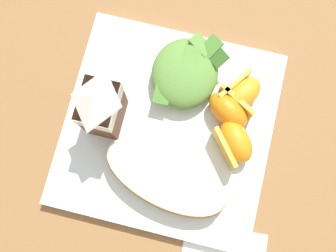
{
  "coord_description": "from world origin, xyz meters",
  "views": [
    {
      "loc": [
        -0.1,
        -0.02,
        0.56
      ],
      "look_at": [
        0.0,
        0.0,
        0.03
      ],
      "focal_mm": 43.1,
      "sensor_mm": 36.0,
      "label": 1
    }
  ],
  "objects_px": {
    "white_plate": "(168,128)",
    "orange_wedge_middle": "(229,110)",
    "milk_carton": "(101,107)",
    "orange_wedge_rear": "(241,94)",
    "green_salad_pile": "(185,73)",
    "cheesy_pizza_bread": "(165,177)",
    "orange_wedge_front": "(234,144)"
  },
  "relations": [
    {
      "from": "cheesy_pizza_bread",
      "to": "orange_wedge_rear",
      "type": "relative_size",
      "value": 2.63
    },
    {
      "from": "cheesy_pizza_bread",
      "to": "white_plate",
      "type": "bearing_deg",
      "value": 11.01
    },
    {
      "from": "cheesy_pizza_bread",
      "to": "orange_wedge_middle",
      "type": "bearing_deg",
      "value": -29.65
    },
    {
      "from": "green_salad_pile",
      "to": "orange_wedge_rear",
      "type": "relative_size",
      "value": 1.55
    },
    {
      "from": "cheesy_pizza_bread",
      "to": "orange_wedge_rear",
      "type": "distance_m",
      "value": 0.15
    },
    {
      "from": "cheesy_pizza_bread",
      "to": "milk_carton",
      "type": "relative_size",
      "value": 1.67
    },
    {
      "from": "orange_wedge_front",
      "to": "orange_wedge_rear",
      "type": "height_order",
      "value": "same"
    },
    {
      "from": "green_salad_pile",
      "to": "orange_wedge_rear",
      "type": "xyz_separation_m",
      "value": [
        -0.01,
        -0.08,
        -0.0
      ]
    },
    {
      "from": "white_plate",
      "to": "orange_wedge_front",
      "type": "xyz_separation_m",
      "value": [
        -0.0,
        -0.09,
        0.03
      ]
    },
    {
      "from": "orange_wedge_front",
      "to": "orange_wedge_middle",
      "type": "xyz_separation_m",
      "value": [
        0.04,
        0.02,
        0.0
      ]
    },
    {
      "from": "white_plate",
      "to": "orange_wedge_middle",
      "type": "distance_m",
      "value": 0.09
    },
    {
      "from": "cheesy_pizza_bread",
      "to": "milk_carton",
      "type": "distance_m",
      "value": 0.12
    },
    {
      "from": "orange_wedge_front",
      "to": "milk_carton",
      "type": "bearing_deg",
      "value": 90.56
    },
    {
      "from": "white_plate",
      "to": "orange_wedge_middle",
      "type": "height_order",
      "value": "orange_wedge_middle"
    },
    {
      "from": "cheesy_pizza_bread",
      "to": "orange_wedge_front",
      "type": "xyz_separation_m",
      "value": [
        0.06,
        -0.08,
        0.0
      ]
    },
    {
      "from": "green_salad_pile",
      "to": "orange_wedge_rear",
      "type": "bearing_deg",
      "value": -97.32
    },
    {
      "from": "milk_carton",
      "to": "orange_wedge_rear",
      "type": "distance_m",
      "value": 0.19
    },
    {
      "from": "white_plate",
      "to": "orange_wedge_front",
      "type": "height_order",
      "value": "orange_wedge_front"
    },
    {
      "from": "white_plate",
      "to": "orange_wedge_front",
      "type": "relative_size",
      "value": 4.04
    },
    {
      "from": "milk_carton",
      "to": "orange_wedge_front",
      "type": "bearing_deg",
      "value": -89.44
    },
    {
      "from": "green_salad_pile",
      "to": "orange_wedge_front",
      "type": "bearing_deg",
      "value": -132.92
    },
    {
      "from": "white_plate",
      "to": "orange_wedge_rear",
      "type": "bearing_deg",
      "value": -52.78
    },
    {
      "from": "milk_carton",
      "to": "cheesy_pizza_bread",
      "type": "bearing_deg",
      "value": -122.38
    },
    {
      "from": "milk_carton",
      "to": "orange_wedge_front",
      "type": "height_order",
      "value": "milk_carton"
    },
    {
      "from": "green_salad_pile",
      "to": "milk_carton",
      "type": "distance_m",
      "value": 0.13
    },
    {
      "from": "white_plate",
      "to": "orange_wedge_front",
      "type": "bearing_deg",
      "value": -92.69
    },
    {
      "from": "orange_wedge_middle",
      "to": "cheesy_pizza_bread",
      "type": "bearing_deg",
      "value": 150.35
    },
    {
      "from": "milk_carton",
      "to": "orange_wedge_front",
      "type": "xyz_separation_m",
      "value": [
        0.0,
        -0.17,
        -0.04
      ]
    },
    {
      "from": "orange_wedge_middle",
      "to": "white_plate",
      "type": "bearing_deg",
      "value": 117.92
    },
    {
      "from": "white_plate",
      "to": "milk_carton",
      "type": "bearing_deg",
      "value": 94.05
    },
    {
      "from": "orange_wedge_middle",
      "to": "orange_wedge_rear",
      "type": "height_order",
      "value": "same"
    },
    {
      "from": "white_plate",
      "to": "green_salad_pile",
      "type": "distance_m",
      "value": 0.08
    }
  ]
}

